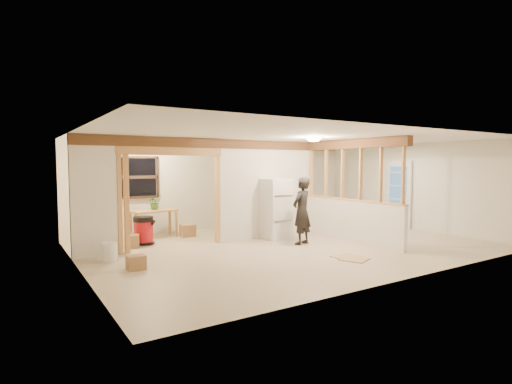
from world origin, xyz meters
TOP-DOWN VIEW (x-y plane):
  - floor at (0.00, 0.00)m, footprint 9.00×6.50m
  - ceiling at (0.00, 0.00)m, footprint 9.00×6.50m
  - wall_back at (0.00, 3.25)m, footprint 9.00×0.01m
  - wall_front at (0.00, -3.25)m, footprint 9.00×0.01m
  - wall_left at (-4.50, 0.00)m, footprint 0.01×6.50m
  - wall_right at (4.50, 0.00)m, footprint 0.01×6.50m
  - partition_left_stub at (-4.05, 1.20)m, footprint 0.90×0.12m
  - partition_center at (0.20, 1.20)m, footprint 2.80×0.12m
  - doorway_frame at (-2.40, 1.20)m, footprint 2.46×0.14m
  - header_beam_back at (-1.00, 1.20)m, footprint 7.00×0.18m
  - header_beam_right at (1.60, -0.40)m, footprint 0.18×3.30m
  - pony_wall at (1.60, -0.40)m, footprint 0.12×3.20m
  - stud_partition at (1.60, -0.40)m, footprint 0.14×3.20m
  - window_back at (-2.60, 3.17)m, footprint 1.12×0.10m
  - french_door at (4.42, 0.40)m, footprint 0.12×0.86m
  - ceiling_dome_main at (0.30, -0.50)m, footprint 0.36×0.36m
  - ceiling_dome_util at (-2.50, 2.30)m, footprint 0.32×0.32m
  - hanging_bulb at (-2.00, 1.60)m, footprint 0.07×0.07m
  - refrigerator at (0.23, 0.83)m, footprint 0.63×0.61m
  - woman at (0.33, -0.07)m, footprint 0.68×0.55m
  - work_table at (-2.36, 2.64)m, footprint 1.24×0.80m
  - potted_plant at (-2.29, 2.72)m, footprint 0.38×0.34m
  - shop_vac at (-2.84, 1.93)m, footprint 0.66×0.66m
  - bookshelf at (2.79, 3.05)m, footprint 0.79×0.26m
  - bucket at (-3.89, 0.65)m, footprint 0.37×0.37m
  - box_util_a at (-1.55, 2.33)m, footprint 0.39×0.35m
  - box_util_b at (-3.16, 1.72)m, footprint 0.40×0.40m
  - box_front at (-3.63, -0.26)m, footprint 0.32×0.26m
  - floor_panel_near at (0.25, -1.82)m, footprint 0.65×0.65m
  - floor_panel_far at (0.27, -1.57)m, footprint 0.54×0.45m

SIDE VIEW (x-z plane):
  - floor at x=0.00m, z-range -0.01..0.00m
  - floor_panel_far at x=0.27m, z-range 0.00..0.02m
  - floor_panel_near at x=0.25m, z-range 0.00..0.02m
  - box_front at x=-3.63m, z-range 0.00..0.26m
  - box_util_b at x=-3.16m, z-range 0.00..0.29m
  - box_util_a at x=-1.55m, z-range 0.00..0.32m
  - bucket at x=-3.89m, z-range 0.00..0.36m
  - shop_vac at x=-2.84m, z-range 0.00..0.67m
  - work_table at x=-2.36m, z-range 0.00..0.72m
  - pony_wall at x=1.60m, z-range 0.00..1.00m
  - refrigerator at x=0.23m, z-range 0.00..1.53m
  - bookshelf at x=2.79m, z-range 0.00..1.57m
  - woman at x=0.33m, z-range 0.00..1.59m
  - potted_plant at x=-2.29m, z-range 0.72..1.10m
  - french_door at x=4.42m, z-range 0.00..2.00m
  - doorway_frame at x=-2.40m, z-range 0.00..2.20m
  - wall_back at x=0.00m, z-range 0.00..2.50m
  - wall_front at x=0.00m, z-range 0.00..2.50m
  - wall_left at x=-4.50m, z-range 0.00..2.50m
  - wall_right at x=4.50m, z-range 0.00..2.50m
  - partition_left_stub at x=-4.05m, z-range 0.00..2.50m
  - partition_center at x=0.20m, z-range 0.00..2.50m
  - window_back at x=-2.60m, z-range 1.00..2.10m
  - stud_partition at x=1.60m, z-range 1.00..2.32m
  - hanging_bulb at x=-2.00m, z-range 2.15..2.22m
  - header_beam_back at x=-1.00m, z-range 2.27..2.49m
  - header_beam_right at x=1.60m, z-range 2.27..2.49m
  - ceiling_dome_main at x=0.30m, z-range 2.40..2.56m
  - ceiling_dome_util at x=-2.50m, z-range 2.41..2.55m
  - ceiling at x=0.00m, z-range 2.50..2.50m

